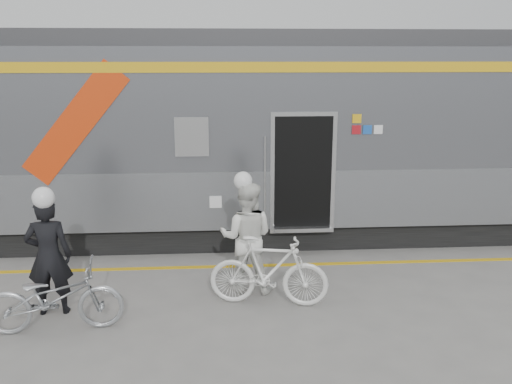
{
  "coord_description": "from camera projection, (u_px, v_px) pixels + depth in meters",
  "views": [
    {
      "loc": [
        0.11,
        -6.87,
        3.64
      ],
      "look_at": [
        0.69,
        1.6,
        1.5
      ],
      "focal_mm": 38.0,
      "sensor_mm": 36.0,
      "label": 1
    }
  ],
  "objects": [
    {
      "name": "ground",
      "position": [
        215.0,
        325.0,
        7.53
      ],
      "size": [
        90.0,
        90.0,
        0.0
      ],
      "primitive_type": "plane",
      "color": "slate",
      "rests_on": "ground"
    },
    {
      "name": "train",
      "position": [
        186.0,
        136.0,
        11.05
      ],
      "size": [
        24.0,
        3.17,
        4.1
      ],
      "color": "black",
      "rests_on": "ground"
    },
    {
      "name": "helmet_woman",
      "position": [
        246.0,
        173.0,
        8.21
      ],
      "size": [
        0.28,
        0.28,
        0.28
      ],
      "primitive_type": "sphere",
      "color": "white",
      "rests_on": "woman"
    },
    {
      "name": "bicycle_left",
      "position": [
        54.0,
        298.0,
        7.28
      ],
      "size": [
        1.88,
        0.81,
        0.96
      ],
      "primitive_type": "imported",
      "rotation": [
        0.0,
        0.0,
        1.67
      ],
      "color": "#A8ACB0",
      "rests_on": "ground"
    },
    {
      "name": "helmet_man",
      "position": [
        42.0,
        187.0,
        7.46
      ],
      "size": [
        0.3,
        0.3,
        0.3
      ],
      "primitive_type": "sphere",
      "color": "white",
      "rests_on": "man"
    },
    {
      "name": "safety_strip",
      "position": [
        215.0,
        267.0,
        9.61
      ],
      "size": [
        24.0,
        0.12,
        0.01
      ],
      "primitive_type": "cube",
      "color": "gold",
      "rests_on": "ground"
    },
    {
      "name": "bicycle_right",
      "position": [
        269.0,
        271.0,
        8.04
      ],
      "size": [
        1.85,
        0.83,
        1.07
      ],
      "primitive_type": "imported",
      "rotation": [
        0.0,
        0.0,
        1.38
      ],
      "color": "white",
      "rests_on": "ground"
    },
    {
      "name": "woman",
      "position": [
        247.0,
        237.0,
        8.47
      ],
      "size": [
        0.97,
        0.82,
        1.77
      ],
      "primitive_type": "imported",
      "rotation": [
        0.0,
        0.0,
        2.95
      ],
      "color": "white",
      "rests_on": "ground"
    },
    {
      "name": "man",
      "position": [
        49.0,
        256.0,
        7.71
      ],
      "size": [
        0.67,
        0.48,
        1.74
      ],
      "primitive_type": "imported",
      "rotation": [
        0.0,
        0.0,
        3.24
      ],
      "color": "black",
      "rests_on": "ground"
    }
  ]
}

